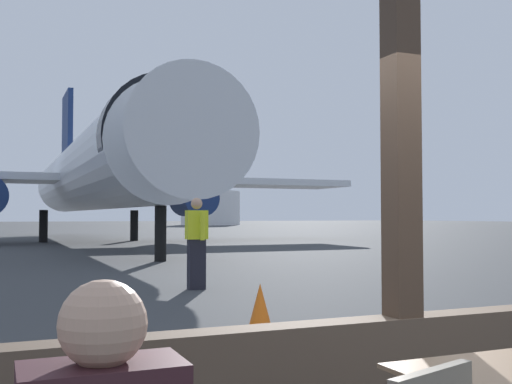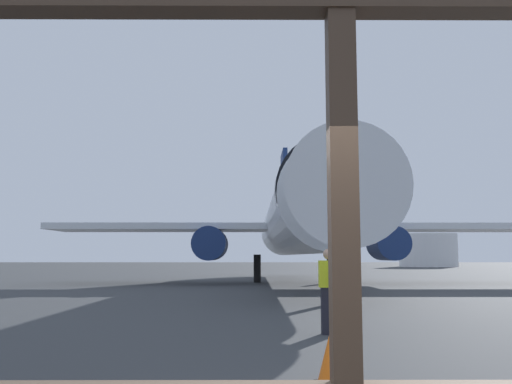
{
  "view_description": "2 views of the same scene",
  "coord_description": "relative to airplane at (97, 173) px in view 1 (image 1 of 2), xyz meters",
  "views": [
    {
      "loc": [
        -2.55,
        -3.45,
        1.4
      ],
      "look_at": [
        4.45,
        13.08,
        2.1
      ],
      "focal_mm": 42.61,
      "sensor_mm": 36.0,
      "label": 1
    },
    {
      "loc": [
        -0.64,
        -3.95,
        1.58
      ],
      "look_at": [
        -0.53,
        16.13,
        3.91
      ],
      "focal_mm": 39.06,
      "sensor_mm": 36.0,
      "label": 2
    }
  ],
  "objects": [
    {
      "name": "traffic_cone",
      "position": [
        -1.71,
        -24.99,
        -3.31
      ],
      "size": [
        0.36,
        0.36,
        0.6
      ],
      "color": "orange",
      "rests_on": "ground"
    },
    {
      "name": "fuel_storage_tank",
      "position": [
        24.72,
        55.12,
        -1.05
      ],
      "size": [
        8.87,
        8.87,
        5.07
      ],
      "primitive_type": "cylinder",
      "color": "white",
      "rests_on": "ground"
    },
    {
      "name": "ground_plane",
      "position": [
        -2.02,
        11.84,
        -3.59
      ],
      "size": [
        220.0,
        220.0,
        0.0
      ],
      "primitive_type": "plane",
      "color": "#383A3D"
    },
    {
      "name": "window_frame",
      "position": [
        -2.02,
        -28.16,
        -2.34
      ],
      "size": [
        7.59,
        0.24,
        3.62
      ],
      "color": "brown",
      "rests_on": "ground"
    },
    {
      "name": "airplane",
      "position": [
        0.0,
        0.0,
        0.0
      ],
      "size": [
        29.21,
        34.16,
        10.51
      ],
      "color": "silver",
      "rests_on": "ground"
    },
    {
      "name": "ground_crew_worker",
      "position": [
        -1.1,
        -20.52,
        -2.69
      ],
      "size": [
        0.4,
        0.56,
        1.74
      ],
      "color": "black",
      "rests_on": "ground"
    }
  ]
}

